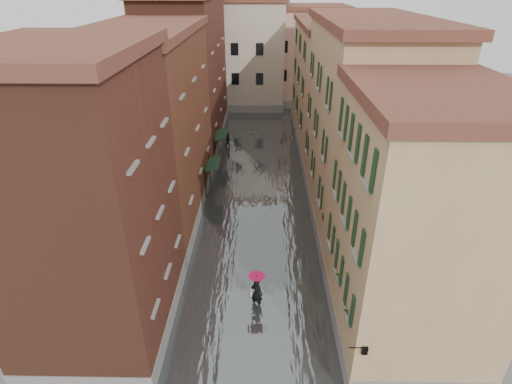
{
  "coord_description": "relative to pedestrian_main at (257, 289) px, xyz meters",
  "views": [
    {
      "loc": [
        0.42,
        -16.57,
        15.38
      ],
      "look_at": [
        0.02,
        6.6,
        3.0
      ],
      "focal_mm": 28.0,
      "sensor_mm": 36.0,
      "label": 1
    }
  ],
  "objects": [
    {
      "name": "awning_far",
      "position": [
        -3.67,
        19.6,
        1.27
      ],
      "size": [
        1.09,
        3.27,
        2.8
      ],
      "color": "#17331F",
      "rests_on": "ground"
    },
    {
      "name": "pedestrian_far",
      "position": [
        -3.25,
        22.57,
        -0.44
      ],
      "size": [
        0.84,
        0.72,
        1.52
      ],
      "primitive_type": "imported",
      "rotation": [
        0.0,
        0.0,
        0.21
      ],
      "color": "black",
      "rests_on": "ground"
    },
    {
      "name": "building_right_far",
      "position": [
        6.82,
        24.7,
        4.55
      ],
      "size": [
        6.0,
        16.0,
        11.5
      ],
      "primitive_type": "cube",
      "color": "#A37D54",
      "rests_on": "ground"
    },
    {
      "name": "pedestrian_main",
      "position": [
        0.0,
        0.0,
        0.0
      ],
      "size": [
        0.88,
        0.88,
        2.06
      ],
      "color": "black",
      "rests_on": "ground"
    },
    {
      "name": "building_end_cream",
      "position": [
        -3.18,
        38.7,
        5.3
      ],
      "size": [
        12.0,
        9.0,
        13.0
      ],
      "primitive_type": "cube",
      "color": "#B1A18C",
      "rests_on": "ground"
    },
    {
      "name": "building_left_mid",
      "position": [
        -7.18,
        9.7,
        5.05
      ],
      "size": [
        6.0,
        14.0,
        12.5
      ],
      "primitive_type": "cube",
      "color": "brown",
      "rests_on": "ground"
    },
    {
      "name": "wall_lantern",
      "position": [
        4.15,
        -5.3,
        1.81
      ],
      "size": [
        0.71,
        0.22,
        0.35
      ],
      "color": "black",
      "rests_on": "ground"
    },
    {
      "name": "ground",
      "position": [
        -0.18,
        0.7,
        -1.2
      ],
      "size": [
        120.0,
        120.0,
        0.0
      ],
      "primitive_type": "plane",
      "color": "slate",
      "rests_on": "ground"
    },
    {
      "name": "building_left_near",
      "position": [
        -7.18,
        -1.3,
        5.3
      ],
      "size": [
        6.0,
        8.0,
        13.0
      ],
      "primitive_type": "cube",
      "color": "brown",
      "rests_on": "ground"
    },
    {
      "name": "floodwater",
      "position": [
        -0.18,
        13.7,
        -1.1
      ],
      "size": [
        10.0,
        60.0,
        0.2
      ],
      "primitive_type": "cube",
      "color": "#4B5153",
      "rests_on": "ground"
    },
    {
      "name": "building_right_mid",
      "position": [
        6.82,
        9.7,
        5.3
      ],
      "size": [
        6.0,
        14.0,
        13.0
      ],
      "primitive_type": "cube",
      "color": "tan",
      "rests_on": "ground"
    },
    {
      "name": "building_right_near",
      "position": [
        6.82,
        -1.3,
        4.55
      ],
      "size": [
        6.0,
        8.0,
        11.5
      ],
      "primitive_type": "cube",
      "color": "#A37D54",
      "rests_on": "ground"
    },
    {
      "name": "building_left_far",
      "position": [
        -7.18,
        24.7,
        5.8
      ],
      "size": [
        6.0,
        16.0,
        14.0
      ],
      "primitive_type": "cube",
      "color": "brown",
      "rests_on": "ground"
    },
    {
      "name": "building_end_pink",
      "position": [
        5.82,
        40.7,
        4.8
      ],
      "size": [
        10.0,
        9.0,
        12.0
      ],
      "primitive_type": "cube",
      "color": "tan",
      "rests_on": "ground"
    },
    {
      "name": "window_planters",
      "position": [
        3.94,
        -0.3,
        2.31
      ],
      "size": [
        0.59,
        8.37,
        0.84
      ],
      "color": "brown",
      "rests_on": "ground"
    },
    {
      "name": "awning_near",
      "position": [
        -3.67,
        12.81,
        1.26
      ],
      "size": [
        1.09,
        2.79,
        2.8
      ],
      "color": "#17331F",
      "rests_on": "ground"
    }
  ]
}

